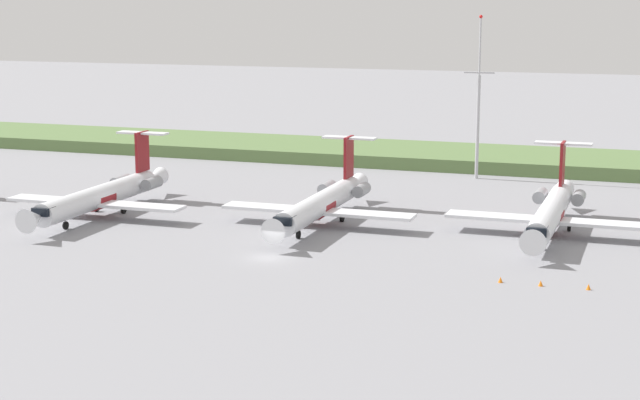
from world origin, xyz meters
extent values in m
plane|color=gray|center=(0.00, 30.00, 0.00)|extent=(500.00, 500.00, 0.00)
cube|color=#597542|center=(0.00, 66.93, 0.99)|extent=(320.00, 20.00, 1.99)
cylinder|color=silver|center=(-26.85, 12.13, 2.45)|extent=(2.70, 24.00, 2.70)
cone|color=silver|center=(-26.85, -1.37, 2.45)|extent=(2.70, 3.00, 2.70)
cone|color=silver|center=(-26.85, 26.13, 2.45)|extent=(2.30, 4.00, 2.29)
cube|color=black|center=(-26.85, 0.53, 2.92)|extent=(2.02, 1.80, 0.90)
cylinder|color=maroon|center=(-26.85, 12.13, 2.30)|extent=(2.76, 3.60, 2.76)
cube|color=silver|center=(-32.76, 11.13, 1.84)|extent=(11.00, 3.20, 0.36)
cube|color=silver|center=(-20.95, 11.13, 1.84)|extent=(11.00, 3.20, 0.36)
cube|color=maroon|center=(-26.85, 23.13, 6.40)|extent=(0.36, 3.20, 5.20)
cube|color=silver|center=(-26.85, 23.43, 8.80)|extent=(6.80, 1.80, 0.24)
cylinder|color=gray|center=(-29.10, 21.33, 2.65)|extent=(1.50, 3.40, 1.50)
cylinder|color=gray|center=(-24.60, 21.33, 2.65)|extent=(1.50, 3.40, 1.50)
cylinder|color=gray|center=(-26.85, 4.69, 1.00)|extent=(0.20, 0.20, 0.65)
cylinder|color=black|center=(-26.85, 4.69, 0.45)|extent=(0.30, 0.90, 0.90)
cylinder|color=black|center=(-28.75, 14.53, 0.45)|extent=(0.35, 0.90, 0.90)
cylinder|color=black|center=(-24.95, 14.53, 0.45)|extent=(0.35, 0.90, 0.90)
cylinder|color=silver|center=(-0.05, 16.34, 2.45)|extent=(2.70, 24.00, 2.70)
cone|color=silver|center=(-0.05, 2.84, 2.45)|extent=(2.70, 3.00, 2.70)
cone|color=silver|center=(-0.05, 30.34, 2.45)|extent=(2.29, 4.00, 2.29)
cube|color=black|center=(-0.05, 4.74, 2.92)|extent=(2.03, 1.80, 0.90)
cylinder|color=maroon|center=(-0.05, 16.34, 2.30)|extent=(2.76, 3.60, 2.76)
cube|color=silver|center=(-5.96, 15.34, 1.84)|extent=(11.00, 3.20, 0.36)
cube|color=silver|center=(5.85, 15.34, 1.84)|extent=(11.00, 3.20, 0.36)
cube|color=maroon|center=(-0.05, 27.34, 6.40)|extent=(0.36, 3.20, 5.20)
cube|color=silver|center=(-0.05, 27.64, 8.80)|extent=(6.80, 1.80, 0.24)
cylinder|color=gray|center=(-2.30, 25.54, 2.65)|extent=(1.50, 3.40, 1.50)
cylinder|color=gray|center=(2.20, 25.54, 2.65)|extent=(1.50, 3.40, 1.50)
cylinder|color=gray|center=(-0.05, 8.90, 1.00)|extent=(0.20, 0.20, 0.65)
cylinder|color=black|center=(-0.05, 8.90, 0.45)|extent=(0.30, 0.90, 0.90)
cylinder|color=black|center=(-1.95, 18.74, 0.45)|extent=(0.35, 0.90, 0.90)
cylinder|color=black|center=(1.85, 18.74, 0.45)|extent=(0.35, 0.90, 0.90)
cylinder|color=silver|center=(25.85, 19.85, 2.45)|extent=(2.70, 24.00, 2.70)
cone|color=silver|center=(25.85, 6.35, 2.45)|extent=(2.70, 3.00, 2.70)
cone|color=silver|center=(25.85, 33.85, 2.45)|extent=(2.30, 4.00, 2.29)
cube|color=black|center=(25.85, 8.25, 2.92)|extent=(2.02, 1.80, 0.90)
cylinder|color=maroon|center=(25.85, 19.85, 2.30)|extent=(2.76, 3.60, 2.76)
cube|color=silver|center=(19.94, 18.85, 1.84)|extent=(11.00, 3.20, 0.36)
cube|color=silver|center=(31.75, 18.85, 1.84)|extent=(11.00, 3.20, 0.36)
cube|color=maroon|center=(25.85, 30.85, 6.40)|extent=(0.36, 3.20, 5.20)
cube|color=silver|center=(25.85, 31.15, 8.80)|extent=(6.80, 1.80, 0.24)
cylinder|color=gray|center=(23.60, 29.05, 2.65)|extent=(1.50, 3.40, 1.50)
cylinder|color=gray|center=(28.10, 29.05, 2.65)|extent=(1.50, 3.40, 1.50)
cylinder|color=gray|center=(25.85, 12.41, 1.00)|extent=(0.20, 0.20, 0.65)
cylinder|color=black|center=(25.85, 12.41, 0.45)|extent=(0.30, 0.90, 0.90)
cylinder|color=black|center=(23.95, 22.25, 0.45)|extent=(0.35, 0.90, 0.90)
cylinder|color=black|center=(27.75, 22.25, 0.45)|extent=(0.35, 0.90, 0.90)
cylinder|color=#B2B2B7|center=(11.39, 53.63, 7.53)|extent=(0.50, 0.50, 15.05)
cylinder|color=#B2B2B7|center=(11.39, 53.63, 19.11)|extent=(0.28, 0.28, 8.11)
cube|color=#B2B2B7|center=(11.39, 53.63, 15.45)|extent=(4.40, 0.20, 0.20)
sphere|color=red|center=(11.39, 53.63, 23.41)|extent=(0.50, 0.50, 0.50)
cone|color=orange|center=(23.82, -1.72, 0.28)|extent=(0.44, 0.44, 0.55)
cone|color=orange|center=(27.51, -1.73, 0.28)|extent=(0.44, 0.44, 0.55)
cone|color=orange|center=(31.76, -1.57, 0.28)|extent=(0.44, 0.44, 0.55)
camera|label=1|loc=(37.78, -94.18, 25.84)|focal=57.63mm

